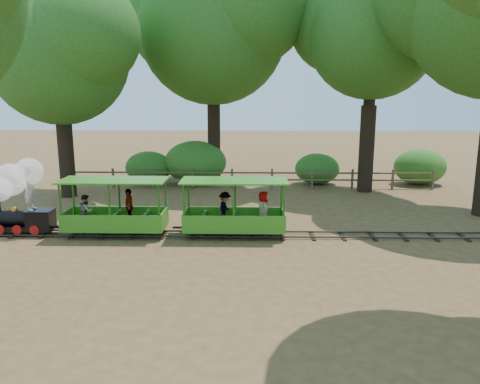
{
  "coord_description": "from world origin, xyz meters",
  "views": [
    {
      "loc": [
        -0.08,
        -15.03,
        4.7
      ],
      "look_at": [
        -0.43,
        0.5,
        1.41
      ],
      "focal_mm": 35.0,
      "sensor_mm": 36.0,
      "label": 1
    }
  ],
  "objects_px": {
    "carriage_front": "(113,213)",
    "fence": "(252,177)",
    "carriage_rear": "(237,214)",
    "locomotive": "(17,191)"
  },
  "relations": [
    {
      "from": "carriage_rear",
      "to": "carriage_front",
      "type": "bearing_deg",
      "value": -179.97
    },
    {
      "from": "carriage_front",
      "to": "carriage_rear",
      "type": "xyz_separation_m",
      "value": [
        4.12,
        0.0,
        0.01
      ]
    },
    {
      "from": "carriage_front",
      "to": "carriage_rear",
      "type": "distance_m",
      "value": 4.12
    },
    {
      "from": "fence",
      "to": "locomotive",
      "type": "bearing_deg",
      "value": -134.84
    },
    {
      "from": "locomotive",
      "to": "carriage_front",
      "type": "relative_size",
      "value": 0.76
    },
    {
      "from": "carriage_rear",
      "to": "fence",
      "type": "height_order",
      "value": "carriage_rear"
    },
    {
      "from": "locomotive",
      "to": "fence",
      "type": "relative_size",
      "value": 0.15
    },
    {
      "from": "carriage_front",
      "to": "fence",
      "type": "xyz_separation_m",
      "value": [
        4.65,
        8.02,
        -0.19
      ]
    },
    {
      "from": "carriage_rear",
      "to": "fence",
      "type": "xyz_separation_m",
      "value": [
        0.53,
        8.02,
        -0.2
      ]
    },
    {
      "from": "locomotive",
      "to": "carriage_front",
      "type": "bearing_deg",
      "value": -1.54
    }
  ]
}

